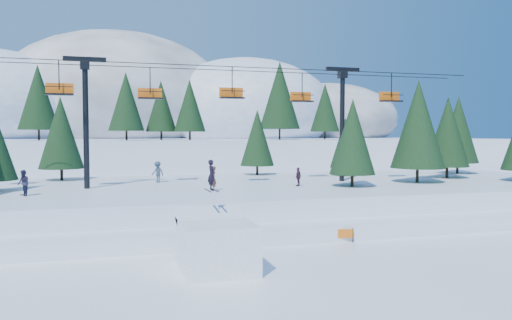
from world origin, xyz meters
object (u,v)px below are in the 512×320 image
object	(u,v)px
jump_kicker	(216,243)
banner_far	(373,231)
chairlift	(215,104)
banner_near	(331,234)

from	to	relation	value
jump_kicker	banner_far	world-z (taller)	jump_kicker
chairlift	banner_far	size ratio (longest dim) A/B	16.24
jump_kicker	banner_near	bearing A→B (deg)	25.75
chairlift	banner_near	distance (m)	16.32
jump_kicker	banner_near	distance (m)	9.08
jump_kicker	chairlift	size ratio (longest dim) A/B	0.12
chairlift	banner_far	world-z (taller)	chairlift
chairlift	jump_kicker	bearing A→B (deg)	-101.47
banner_far	jump_kicker	bearing A→B (deg)	-160.04
jump_kicker	banner_near	world-z (taller)	jump_kicker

